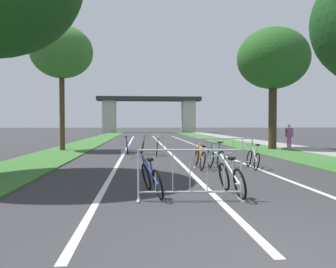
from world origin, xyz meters
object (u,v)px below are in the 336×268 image
object	(u,v)px
crowd_barrier_third	(142,145)
bicycle_orange_2	(200,158)
crowd_barrier_nearest	(190,175)
pedestrian_in_red_jacket	(289,134)
bicycle_silver_5	(253,159)
bicycle_white_7	(231,179)
bicycle_yellow_0	(157,148)
tree_left_pine_far	(62,52)
bicycle_blue_3	(151,179)
tree_right_cypress_far	(273,59)
bicycle_black_1	(127,147)
bicycle_teal_6	(216,158)
bicycle_green_4	(143,147)
crowd_barrier_second	(224,153)

from	to	relation	value
crowd_barrier_third	bicycle_orange_2	size ratio (longest dim) A/B	1.28
crowd_barrier_nearest	pedestrian_in_red_jacket	xyz separation A→B (m)	(8.30, 14.19, 0.42)
bicycle_silver_5	bicycle_white_7	world-z (taller)	bicycle_white_7
bicycle_yellow_0	bicycle_orange_2	world-z (taller)	bicycle_yellow_0
tree_left_pine_far	bicycle_blue_3	bearing A→B (deg)	-70.04
bicycle_blue_3	bicycle_silver_5	world-z (taller)	bicycle_blue_3
tree_right_cypress_far	bicycle_yellow_0	bearing A→B (deg)	-155.19
bicycle_black_1	pedestrian_in_red_jacket	xyz separation A→B (m)	(9.99, 2.85, 0.58)
pedestrian_in_red_jacket	bicycle_yellow_0	bearing A→B (deg)	12.07
crowd_barrier_third	bicycle_teal_6	xyz separation A→B (m)	(2.52, -5.76, -0.15)
tree_left_pine_far	bicycle_black_1	world-z (taller)	tree_left_pine_far
bicycle_black_1	bicycle_orange_2	distance (m)	6.91
tree_left_pine_far	pedestrian_in_red_jacket	distance (m)	14.63
bicycle_green_4	pedestrian_in_red_jacket	bearing A→B (deg)	-159.92
bicycle_blue_3	bicycle_teal_6	distance (m)	5.03
crowd_barrier_second	bicycle_white_7	bearing A→B (deg)	-101.73
bicycle_white_7	pedestrian_in_red_jacket	size ratio (longest dim) A/B	1.09
bicycle_green_4	tree_right_cypress_far	bearing A→B (deg)	-161.28
bicycle_yellow_0	bicycle_blue_3	bearing A→B (deg)	-91.37
crowd_barrier_second	pedestrian_in_red_jacket	world-z (taller)	pedestrian_in_red_jacket
bicycle_orange_2	bicycle_white_7	world-z (taller)	same
crowd_barrier_third	bicycle_green_4	bearing A→B (deg)	86.89
bicycle_black_1	bicycle_green_4	xyz separation A→B (m)	(0.81, -0.07, 0.01)
bicycle_silver_5	bicycle_white_7	xyz separation A→B (m)	(-1.97, -4.48, 0.02)
crowd_barrier_third	bicycle_teal_6	size ratio (longest dim) A/B	1.33
pedestrian_in_red_jacket	bicycle_blue_3	bearing A→B (deg)	43.54
crowd_barrier_second	crowd_barrier_third	distance (m)	6.12
bicycle_silver_5	pedestrian_in_red_jacket	distance (m)	10.70
tree_left_pine_far	bicycle_orange_2	world-z (taller)	tree_left_pine_far
crowd_barrier_nearest	bicycle_teal_6	xyz separation A→B (m)	(1.62, 5.01, -0.15)
tree_right_cypress_far	crowd_barrier_nearest	distance (m)	16.04
tree_right_cypress_far	crowd_barrier_third	bearing A→B (deg)	-160.50
bicycle_silver_5	bicycle_yellow_0	bearing A→B (deg)	124.79
tree_left_pine_far	bicycle_silver_5	bearing A→B (deg)	-45.97
bicycle_green_4	bicycle_black_1	bearing A→B (deg)	-2.75
bicycle_silver_5	crowd_barrier_second	bearing A→B (deg)	159.32
bicycle_orange_2	bicycle_green_4	size ratio (longest dim) A/B	1.01
crowd_barrier_third	pedestrian_in_red_jacket	xyz separation A→B (m)	(9.20, 3.42, 0.42)
bicycle_yellow_0	bicycle_green_4	world-z (taller)	bicycle_yellow_0
crowd_barrier_second	bicycle_white_7	world-z (taller)	crowd_barrier_second
tree_right_cypress_far	bicycle_orange_2	distance (m)	11.60
bicycle_blue_3	bicycle_teal_6	size ratio (longest dim) A/B	1.03
tree_right_cypress_far	bicycle_teal_6	xyz separation A→B (m)	(-5.36, -8.55, -5.10)
tree_left_pine_far	pedestrian_in_red_jacket	xyz separation A→B (m)	(13.82, 0.49, -4.76)
bicycle_orange_2	bicycle_white_7	distance (m)	4.53
tree_right_cypress_far	crowd_barrier_third	size ratio (longest dim) A/B	3.40
bicycle_teal_6	pedestrian_in_red_jacket	xyz separation A→B (m)	(6.68, 9.18, 0.57)
tree_left_pine_far	bicycle_orange_2	size ratio (longest dim) A/B	4.30
crowd_barrier_nearest	bicycle_yellow_0	size ratio (longest dim) A/B	1.27
crowd_barrier_nearest	crowd_barrier_third	world-z (taller)	same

